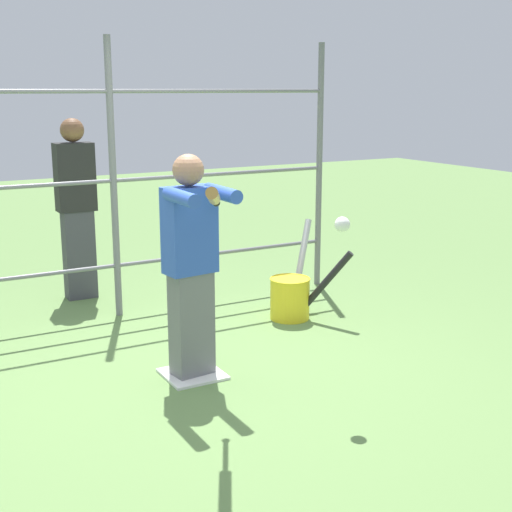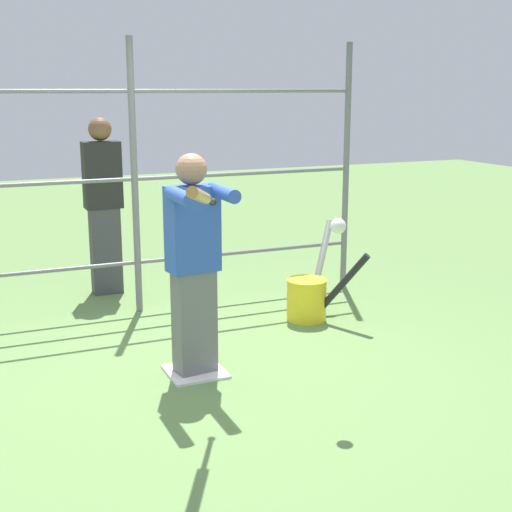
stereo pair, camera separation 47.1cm
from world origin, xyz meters
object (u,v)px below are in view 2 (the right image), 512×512
Objects in this scene: bat_bucket at (309,296)px; bystander_behind_fence at (104,204)px; baseball_bat_swinging at (201,196)px; softball_in_flight at (338,226)px; batter at (194,259)px.

bystander_behind_fence reaches higher than bat_bucket.
baseball_bat_swinging reaches higher than softball_in_flight.
softball_in_flight is 0.12× the size of bat_bucket.
batter reaches higher than softball_in_flight.
batter reaches higher than bat_bucket.
bystander_behind_fence is (-0.08, -3.15, -0.50)m from baseball_bat_swinging.
baseball_bat_swinging is at bearing 88.59° from bystander_behind_fence.
batter reaches higher than baseball_bat_swinging.
bat_bucket is 2.23m from bystander_behind_fence.
softball_in_flight is 1.98m from bat_bucket.
batter is 1.02m from baseball_bat_swinging.
softball_in_flight is (-0.87, 0.00, -0.23)m from baseball_bat_swinging.
bystander_behind_fence reaches higher than batter.
softball_in_flight reaches higher than bat_bucket.
bystander_behind_fence is (0.80, -3.15, -0.27)m from softball_in_flight.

